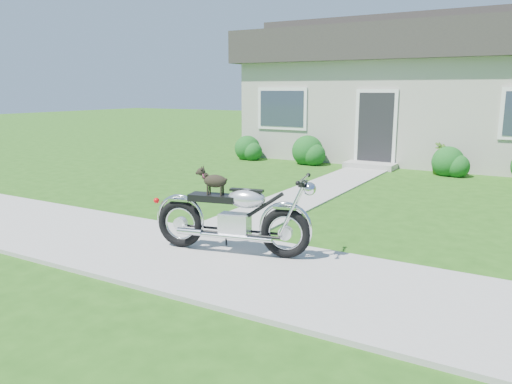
% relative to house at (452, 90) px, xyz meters
% --- Properties ---
extents(ground, '(80.00, 80.00, 0.00)m').
position_rel_house_xyz_m(ground, '(0.00, -11.99, -2.16)').
color(ground, '#235114').
rests_on(ground, ground).
extents(sidewalk, '(24.00, 2.20, 0.04)m').
position_rel_house_xyz_m(sidewalk, '(0.00, -11.99, -2.14)').
color(sidewalk, '#9E9B93').
rests_on(sidewalk, ground).
extents(walkway, '(1.20, 8.00, 0.03)m').
position_rel_house_xyz_m(walkway, '(-1.50, -6.99, -2.14)').
color(walkway, '#9E9B93').
rests_on(walkway, ground).
extents(house, '(12.60, 7.03, 4.50)m').
position_rel_house_xyz_m(house, '(0.00, 0.00, 0.00)').
color(house, beige).
rests_on(house, ground).
extents(shrub_row, '(11.32, 1.02, 1.02)m').
position_rel_house_xyz_m(shrub_row, '(0.45, -3.49, -1.77)').
color(shrub_row, '#155119').
rests_on(shrub_row, ground).
extents(potted_plant_left, '(0.76, 0.82, 0.75)m').
position_rel_house_xyz_m(potted_plant_left, '(-3.25, -3.44, -1.78)').
color(potted_plant_left, '#285817').
rests_on(potted_plant_left, ground).
extents(potted_plant_right, '(0.61, 0.61, 0.84)m').
position_rel_house_xyz_m(potted_plant_right, '(0.40, -3.44, -1.74)').
color(potted_plant_right, '#335B19').
rests_on(potted_plant_right, ground).
extents(motorcycle_with_dog, '(2.20, 0.79, 1.13)m').
position_rel_house_xyz_m(motorcycle_with_dog, '(-0.74, -11.64, -1.62)').
color(motorcycle_with_dog, black).
rests_on(motorcycle_with_dog, sidewalk).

